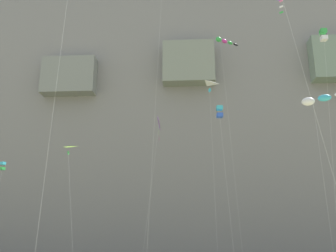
{
  "coord_description": "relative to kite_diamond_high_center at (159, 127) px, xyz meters",
  "views": [
    {
      "loc": [
        0.06,
        -14.83,
        3.38
      ],
      "look_at": [
        -1.94,
        18.01,
        12.9
      ],
      "focal_mm": 40.27,
      "sensor_mm": 36.0,
      "label": 1
    }
  ],
  "objects": [
    {
      "name": "kite_windsock_low_center",
      "position": [
        9.99,
        -1.83,
        12.71
      ],
      "size": [
        3.89,
        5.16,
        31.91
      ],
      "color": "green",
      "rests_on": "ground"
    },
    {
      "name": "kite_box_low_right",
      "position": [
        19.34,
        -15.71,
        5.43
      ],
      "size": [
        2.92,
        4.0,
        24.98
      ],
      "color": "green",
      "rests_on": "ground"
    },
    {
      "name": "kite_delta_far_left",
      "position": [
        7.16,
        -3.48,
        3.89
      ],
      "size": [
        2.26,
        6.11,
        23.14
      ],
      "color": "white",
      "rests_on": "ground"
    },
    {
      "name": "kite_windsock_upper_left",
      "position": [
        16.96,
        -19.81,
        -3.26
      ],
      "size": [
        5.29,
        3.48,
        15.91
      ],
      "color": "white",
      "rests_on": "ground"
    },
    {
      "name": "kite_delta_front_field",
      "position": [
        -9.33,
        -12.22,
        -6.57
      ],
      "size": [
        3.41,
        3.72,
        12.65
      ],
      "color": "#8CCC33",
      "rests_on": "ground"
    },
    {
      "name": "kite_box_upper_right",
      "position": [
        8.16,
        -10.92,
        -1.51
      ],
      "size": [
        1.06,
        3.95,
        18.01
      ],
      "color": "#38B2D1",
      "rests_on": "ground"
    },
    {
      "name": "cliff_face",
      "position": [
        4.61,
        31.94,
        10.7
      ],
      "size": [
        180.0,
        28.47,
        58.81
      ],
      "color": "gray",
      "rests_on": "ground"
    },
    {
      "name": "kite_delta_far_right",
      "position": [
        1.25,
        -12.49,
        12.58
      ],
      "size": [
        1.55,
        5.55,
        33.74
      ],
      "color": "navy",
      "rests_on": "ground"
    },
    {
      "name": "kite_diamond_high_center",
      "position": [
        0.0,
        0.0,
        0.0
      ],
      "size": [
        1.79,
        6.41,
        20.34
      ],
      "color": "purple",
      "rests_on": "ground"
    },
    {
      "name": "kite_box_mid_right",
      "position": [
        -21.34,
        -3.23,
        -6.29
      ],
      "size": [
        2.2,
        5.46,
        13.1
      ],
      "color": "#38B2D1",
      "rests_on": "ground"
    }
  ]
}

